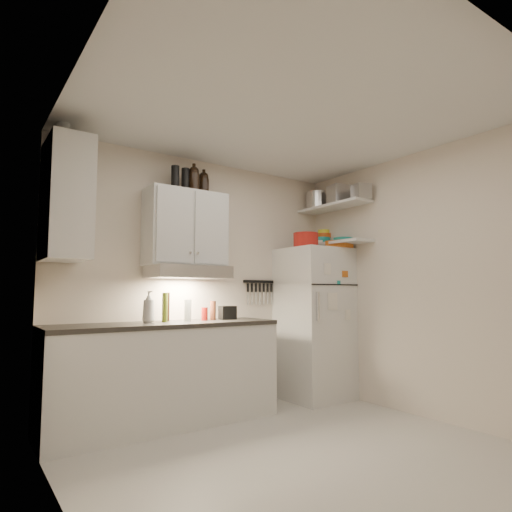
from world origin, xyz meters
TOP-DOWN VIEW (x-y plane):
  - floor at (0.00, 0.00)m, footprint 3.20×3.00m
  - ceiling at (0.00, 0.00)m, footprint 3.20×3.00m
  - back_wall at (0.00, 1.51)m, footprint 3.20×0.02m
  - left_wall at (-1.61, 0.00)m, footprint 0.02×3.00m
  - right_wall at (1.61, 0.00)m, footprint 0.02×3.00m
  - base_cabinet at (-0.55, 1.20)m, footprint 2.10×0.60m
  - countertop at (-0.55, 1.20)m, footprint 2.10×0.62m
  - upper_cabinet at (-0.30, 1.33)m, footprint 0.80×0.33m
  - side_cabinet at (-1.44, 1.20)m, footprint 0.33×0.55m
  - range_hood at (-0.30, 1.27)m, footprint 0.76×0.46m
  - fridge at (1.25, 1.16)m, footprint 0.70×0.68m
  - shelf_hi at (1.45, 1.02)m, footprint 0.30×0.95m
  - shelf_lo at (1.45, 1.02)m, footprint 0.30×0.95m
  - knife_strip at (0.70, 1.49)m, footprint 0.42×0.02m
  - dutch_oven at (1.06, 1.08)m, footprint 0.28×0.28m
  - book_stack at (1.42, 0.91)m, footprint 0.27×0.30m
  - spice_jar at (1.36, 1.17)m, footprint 0.09×0.09m
  - stock_pot at (1.48, 1.32)m, footprint 0.31×0.31m
  - tin_a at (1.46, 0.95)m, footprint 0.26×0.24m
  - tin_b at (1.47, 0.62)m, footprint 0.21×0.21m
  - bowl_teal at (1.51, 1.31)m, footprint 0.23×0.23m
  - bowl_orange at (1.56, 1.31)m, footprint 0.18×0.18m
  - bowl_yellow at (1.56, 1.31)m, footprint 0.14×0.14m
  - plates at (1.52, 0.95)m, footprint 0.24×0.24m
  - growler_a at (-0.23, 1.30)m, footprint 0.14×0.14m
  - growler_b at (-0.07, 1.40)m, footprint 0.14×0.14m
  - thermos_a at (-0.32, 1.31)m, footprint 0.10×0.10m
  - thermos_b at (-0.44, 1.29)m, footprint 0.08×0.08m
  - side_jar at (-1.47, 1.25)m, footprint 0.12×0.12m
  - soap_bottle at (-0.70, 1.24)m, footprint 0.15×0.15m
  - pepper_mill at (-0.02, 1.27)m, footprint 0.07×0.07m
  - oil_bottle at (-0.54, 1.24)m, footprint 0.06×0.06m
  - vinegar_bottle at (-0.49, 1.33)m, footprint 0.07×0.07m
  - clear_bottle at (-0.31, 1.24)m, footprint 0.07×0.07m
  - red_jar at (-0.12, 1.25)m, footprint 0.08×0.08m
  - caddy at (0.15, 1.26)m, footprint 0.17×0.13m

SIDE VIEW (x-z plane):
  - floor at x=0.00m, z-range -0.02..0.00m
  - base_cabinet at x=-0.55m, z-range 0.00..0.88m
  - fridge at x=1.25m, z-range 0.00..1.70m
  - countertop at x=-0.55m, z-range 0.88..0.92m
  - red_jar at x=-0.12m, z-range 0.92..1.05m
  - caddy at x=0.15m, z-range 0.92..1.06m
  - pepper_mill at x=-0.02m, z-range 0.92..1.11m
  - clear_bottle at x=-0.31m, z-range 0.92..1.12m
  - oil_bottle at x=-0.54m, z-range 0.92..1.19m
  - vinegar_bottle at x=-0.49m, z-range 0.92..1.19m
  - soap_bottle at x=-0.70m, z-range 0.92..1.24m
  - back_wall at x=0.00m, z-range 0.00..2.60m
  - left_wall at x=-1.61m, z-range 0.00..2.60m
  - right_wall at x=1.61m, z-range 0.00..2.60m
  - knife_strip at x=0.70m, z-range 1.31..1.33m
  - range_hood at x=-0.30m, z-range 1.33..1.45m
  - book_stack at x=1.42m, z-range 1.70..1.78m
  - spice_jar at x=1.36m, z-range 1.70..1.81m
  - shelf_lo at x=1.45m, z-range 1.75..1.77m
  - dutch_oven at x=1.06m, z-range 1.70..1.86m
  - plates at x=1.52m, z-range 1.77..1.83m
  - bowl_teal at x=1.51m, z-range 1.77..1.87m
  - upper_cabinet at x=-0.30m, z-range 1.45..2.20m
  - bowl_orange at x=1.56m, z-range 1.87..1.92m
  - bowl_yellow at x=1.56m, z-range 1.92..1.97m
  - side_cabinet at x=-1.44m, z-range 1.45..2.45m
  - shelf_hi at x=1.45m, z-range 2.19..2.22m
  - tin_b at x=1.47m, z-range 2.21..2.38m
  - thermos_a at x=-0.32m, z-range 2.20..2.43m
  - thermos_b at x=-0.44m, z-range 2.20..2.43m
  - stock_pot at x=1.48m, z-range 2.21..2.43m
  - tin_a at x=1.46m, z-range 2.21..2.44m
  - growler_b at x=-0.07m, z-range 2.20..2.46m
  - growler_a at x=-0.23m, z-range 2.20..2.47m
  - side_jar at x=-1.47m, z-range 2.45..2.60m
  - ceiling at x=0.00m, z-range 2.60..2.62m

